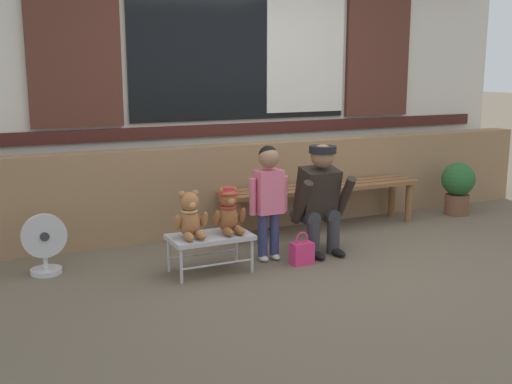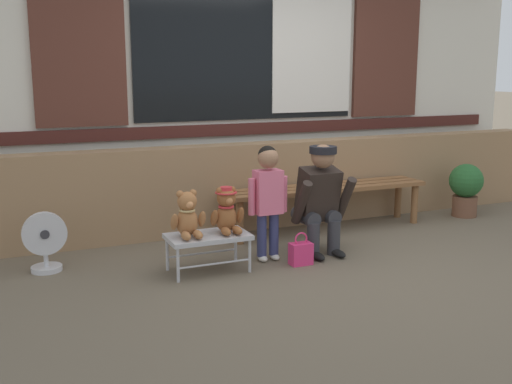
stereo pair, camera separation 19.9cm
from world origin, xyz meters
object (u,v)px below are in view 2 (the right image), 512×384
Objects in this scene: adult_crouching at (320,199)px; floor_fan at (45,242)px; teddy_bear_with_hat at (227,211)px; handbag_on_ground at (301,253)px; wooden_bench_long at (326,193)px; potted_plant at (466,187)px; small_display_bench at (208,239)px; teddy_bear_plain at (188,216)px; child_standing at (268,190)px.

floor_fan is (-2.22, 0.42, -0.24)m from adult_crouching.
handbag_on_ground is (0.59, -0.14, -0.38)m from teddy_bear_with_hat.
floor_fan is (-1.92, 0.64, 0.14)m from handbag_on_ground.
wooden_bench_long reaches higher than handbag_on_ground.
floor_fan is (-4.32, -0.15, -0.08)m from potted_plant.
adult_crouching is at bearing 4.54° from small_display_bench.
teddy_bear_plain is at bearing -155.31° from wooden_bench_long.
small_display_bench is at bearing -23.25° from floor_fan.
teddy_bear_plain is at bearing 171.21° from handbag_on_ground.
handbag_on_ground is (-0.74, -0.90, -0.28)m from wooden_bench_long.
wooden_bench_long is at bearing 24.69° from teddy_bear_plain.
teddy_bear_plain is 0.73m from child_standing.
small_display_bench is 0.67× the size of child_standing.
wooden_bench_long is at bearing 35.86° from child_standing.
teddy_bear_plain is 0.99m from handbag_on_ground.
handbag_on_ground is (0.20, -0.22, -0.50)m from child_standing.
child_standing reaches higher than teddy_bear_plain.
adult_crouching reaches higher than handbag_on_ground.
child_standing reaches higher than adult_crouching.
floor_fan is (-1.01, 0.50, -0.23)m from teddy_bear_plain.
teddy_bear_with_hat is 0.71m from handbag_on_ground.
teddy_bear_with_hat is at bearing 0.77° from small_display_bench.
potted_plant reaches higher than handbag_on_ground.
wooden_bench_long is 5.78× the size of teddy_bear_with_hat.
handbag_on_ground is 0.48× the size of potted_plant.
child_standing is at bearing -179.85° from adult_crouching.
teddy_bear_with_hat is at bearing -168.50° from child_standing.
small_display_bench reaches higher than handbag_on_ground.
teddy_bear_plain is 1.00× the size of teddy_bear_with_hat.
child_standing is 2.67m from potted_plant.
potted_plant is at bearing 12.19° from teddy_bear_with_hat.
small_display_bench is 2.35× the size of handbag_on_ground.
teddy_bear_with_hat is at bearing -20.62° from floor_fan.
adult_crouching is 0.53m from handbag_on_ground.
wooden_bench_long is at bearing 29.68° from teddy_bear_with_hat.
small_display_bench is 1.76× the size of teddy_bear_with_hat.
adult_crouching reaches higher than small_display_bench.
wooden_bench_long is 1.82m from teddy_bear_plain.
teddy_bear_plain is 0.38× the size of child_standing.
potted_plant reaches higher than wooden_bench_long.
handbag_on_ground is at bearing -13.51° from teddy_bear_with_hat.
wooden_bench_long is 2.19× the size of child_standing.
handbag_on_ground is at bearing -18.50° from floor_fan.
child_standing is at bearing 6.44° from teddy_bear_plain.
teddy_bear_with_hat is 0.38× the size of adult_crouching.
child_standing is 1.81m from floor_fan.
adult_crouching is at bearing 3.87° from teddy_bear_plain.
teddy_bear_plain is at bearing -179.87° from teddy_bear_with_hat.
child_standing reaches higher than small_display_bench.
teddy_bear_with_hat is at bearing -167.81° from potted_plant.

